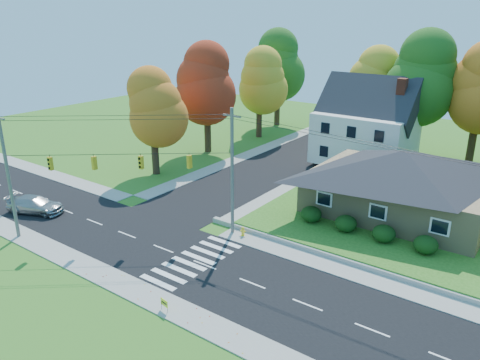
{
  "coord_description": "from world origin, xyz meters",
  "views": [
    {
      "loc": [
        18.74,
        -21.56,
        16.38
      ],
      "look_at": [
        -2.81,
        8.0,
        3.37
      ],
      "focal_mm": 35.0,
      "sensor_mm": 36.0,
      "label": 1
    }
  ],
  "objects_px": {
    "silver_sedan": "(35,205)",
    "fire_hydrant": "(243,232)",
    "ranch_house": "(401,181)",
    "white_car": "(331,138)"
  },
  "relations": [
    {
      "from": "ranch_house",
      "to": "white_car",
      "type": "distance_m",
      "value": 24.57
    },
    {
      "from": "silver_sedan",
      "to": "white_car",
      "type": "distance_m",
      "value": 38.16
    },
    {
      "from": "ranch_house",
      "to": "silver_sedan",
      "type": "height_order",
      "value": "ranch_house"
    },
    {
      "from": "ranch_house",
      "to": "silver_sedan",
      "type": "relative_size",
      "value": 2.92
    },
    {
      "from": "white_car",
      "to": "ranch_house",
      "type": "bearing_deg",
      "value": -46.23
    },
    {
      "from": "silver_sedan",
      "to": "fire_hydrant",
      "type": "xyz_separation_m",
      "value": [
        17.31,
        6.9,
        -0.36
      ]
    },
    {
      "from": "silver_sedan",
      "to": "white_car",
      "type": "height_order",
      "value": "silver_sedan"
    },
    {
      "from": "silver_sedan",
      "to": "fire_hydrant",
      "type": "relative_size",
      "value": 6.18
    },
    {
      "from": "ranch_house",
      "to": "white_car",
      "type": "bearing_deg",
      "value": 128.98
    },
    {
      "from": "ranch_house",
      "to": "fire_hydrant",
      "type": "bearing_deg",
      "value": -128.04
    }
  ]
}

